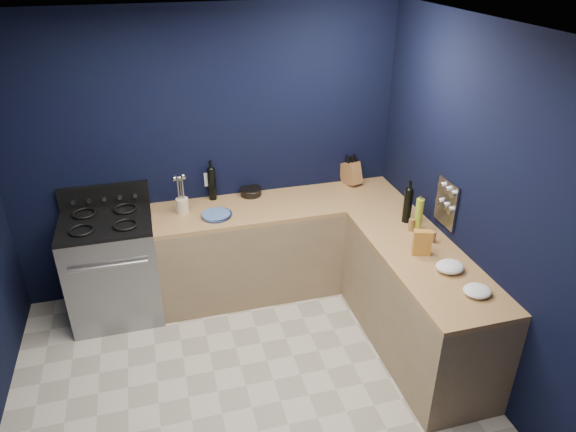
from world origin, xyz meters
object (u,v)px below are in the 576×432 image
object	(u,v)px
gas_range	(114,269)
crouton_bag	(422,243)
plate_stack	(216,215)
utensil_crock	(183,206)
knife_block	(351,173)

from	to	relation	value
gas_range	crouton_bag	distance (m)	2.65
crouton_bag	plate_stack	bearing A→B (deg)	163.81
gas_range	crouton_bag	size ratio (longest dim) A/B	4.54
plate_stack	crouton_bag	world-z (taller)	crouton_bag
gas_range	utensil_crock	xyz separation A→B (m)	(0.65, 0.07, 0.51)
utensil_crock	knife_block	world-z (taller)	knife_block
plate_stack	gas_range	bearing A→B (deg)	174.55
plate_stack	utensil_crock	size ratio (longest dim) A/B	1.82
gas_range	utensil_crock	world-z (taller)	utensil_crock
gas_range	knife_block	distance (m)	2.38
plate_stack	crouton_bag	bearing A→B (deg)	-35.48
knife_block	utensil_crock	bearing A→B (deg)	169.42
plate_stack	knife_block	bearing A→B (deg)	14.22
utensil_crock	crouton_bag	distance (m)	2.06
gas_range	knife_block	xyz separation A→B (m)	(2.30, 0.26, 0.55)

